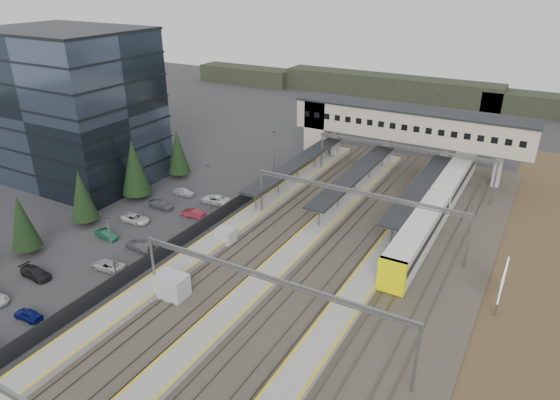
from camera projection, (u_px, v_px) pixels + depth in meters
The scene contains 15 objects.
ground at pixel (215, 266), 59.59m from camera, with size 220.00×220.00×0.00m, color #2B2B2D.
office_building at pixel (73, 107), 80.04m from camera, with size 24.30×18.30×24.30m.
conifer_row at pixel (57, 203), 64.31m from camera, with size 4.42×49.82×9.50m.
car_park at pixel (89, 259), 59.80m from camera, with size 10.53×44.61×1.29m.
lampposts at pixel (167, 215), 62.33m from camera, with size 0.50×53.25×8.07m.
fence at pixel (197, 229), 66.03m from camera, with size 0.08×90.00×2.00m.
relay_cabin_near at pixel (172, 286), 53.34m from camera, with size 3.37×2.53×2.73m.
relay_cabin_far at pixel (226, 236), 64.20m from camera, with size 2.26×1.89×2.06m.
rail_corridor at pixel (304, 265), 59.27m from camera, with size 34.00×90.00×0.92m.
canopies at pixel (356, 173), 76.21m from camera, with size 23.10×30.00×3.28m.
footbridge at pixel (393, 125), 86.10m from camera, with size 40.40×6.40×11.20m.
gantries at pixel (319, 235), 54.11m from camera, with size 28.40×62.28×7.17m.
train at pixel (438, 205), 70.02m from camera, with size 3.09×42.93×3.89m.
billboard at pixel (503, 281), 51.39m from camera, with size 0.20×5.40×4.48m.
treeline_far at pixel (520, 103), 120.81m from camera, with size 170.00×19.00×7.00m.
Camera 1 is at (31.68, -40.52, 32.06)m, focal length 32.00 mm.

